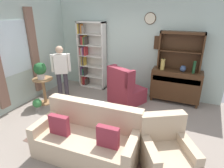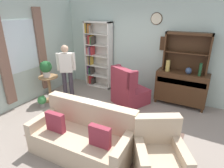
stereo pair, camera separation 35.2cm
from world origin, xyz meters
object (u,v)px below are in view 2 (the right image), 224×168
Objects in this scene: armchair_floral at (159,157)px; potted_plant_large at (46,68)px; vase_round at (189,71)px; bottle_wine at (200,70)px; sideboard_hutch at (187,47)px; wingback_chair at (128,91)px; bookshelf at (97,56)px; couch_floral at (83,137)px; plant_stand at (49,86)px; person_reading at (67,69)px; coffee_table at (116,115)px; book_stack at (116,108)px; vase_tall at (168,66)px; sideboard at (181,87)px; potted_plant_small at (42,101)px.

armchair_floral is 2.39× the size of potted_plant_large.
potted_plant_large is (-3.39, -1.49, -0.02)m from vase_round.
bottle_wine reaches higher than vase_round.
sideboard_hutch is 1.04× the size of wingback_chair.
bookshelf is 1.14× the size of couch_floral.
armchair_floral is at bearing -16.94° from plant_stand.
sideboard_hutch reaches higher than potted_plant_large.
coffee_table is (1.91, -0.69, -0.55)m from person_reading.
book_stack is at bearing 82.09° from couch_floral.
vase_tall is 0.66× the size of potted_plant_large.
sideboard is at bearing 152.83° from vase_round.
bottle_wine reaches higher than sideboard.
bottle_wine is (3.10, -0.17, 0.04)m from bookshelf.
bottle_wine reaches higher than vase_tall.
wingback_chair is at bearing 125.86° from armchair_floral.
book_stack is (-1.17, -1.70, -0.55)m from vase_round.
coffee_table is (0.19, 0.90, 0.04)m from couch_floral.
sideboard_hutch is 3.34m from couch_floral.
armchair_floral is 3.40m from person_reading.
sideboard_hutch is at bearing 67.73° from couch_floral.
bookshelf reaches higher than bottle_wine.
sideboard_hutch is 3.46× the size of potted_plant_small.
wingback_chair is 2.41× the size of potted_plant_large.
bookshelf is at bearing -179.50° from sideboard_hutch.
wingback_chair is at bearing -157.57° from vase_round.
sideboard is 3.00m from couch_floral.
potted_plant_small is 1.54× the size of book_stack.
couch_floral reaches higher than armchair_floral.
bottle_wine is at bearing 52.07° from coffee_table.
bookshelf is 1.91× the size of sideboard_hutch.
plant_stand is (-3.66, -1.43, -0.63)m from bottle_wine.
couch_floral is at bearing -22.87° from potted_plant_small.
vase_round is at bearing 19.99° from person_reading.
potted_plant_small is (-3.16, -1.92, -0.32)m from sideboard.
coffee_table is at bearing -108.59° from vase_tall.
coffee_table is at bearing -62.11° from book_stack.
potted_plant_large is (-0.55, -1.64, -0.05)m from bookshelf.
plant_stand is 0.47× the size of person_reading.
sideboard is 1.23× the size of wingback_chair.
wingback_chair is (-1.64, -0.55, -0.70)m from bottle_wine.
person_reading is (0.26, 0.75, 0.72)m from potted_plant_small.
potted_plant_large is 2.30m from book_stack.
bottle_wine is 3.94m from potted_plant_large.
sideboard_hutch reaches higher than plant_stand.
sideboard reaches higher than plant_stand.
bottle_wine is 1.55× the size of book_stack.
bookshelf is at bearing 71.02° from plant_stand.
sideboard is 1.62× the size of coffee_table.
sideboard reaches higher than book_stack.
person_reading is at bearing 137.33° from couch_floral.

